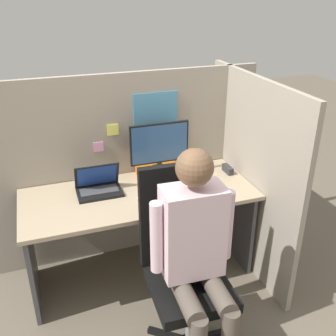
{
  "coord_description": "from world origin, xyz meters",
  "views": [
    {
      "loc": [
        -0.61,
        -2.06,
        2.1
      ],
      "look_at": [
        0.16,
        0.17,
        0.97
      ],
      "focal_mm": 42.0,
      "sensor_mm": 36.0,
      "label": 1
    }
  ],
  "objects": [
    {
      "name": "cubicle_panel_right",
      "position": [
        0.86,
        0.27,
        0.76
      ],
      "size": [
        0.04,
        1.32,
        1.51
      ],
      "color": "gray",
      "rests_on": "ground"
    },
    {
      "name": "person",
      "position": [
        0.1,
        -0.47,
        0.78
      ],
      "size": [
        0.48,
        0.47,
        1.35
      ],
      "color": "brown",
      "rests_on": "ground"
    },
    {
      "name": "stapler",
      "position": [
        0.75,
        0.43,
        0.75
      ],
      "size": [
        0.04,
        0.13,
        0.05
      ],
      "color": "#2D2D33",
      "rests_on": "desk"
    },
    {
      "name": "office_chair",
      "position": [
        0.1,
        -0.29,
        0.58
      ],
      "size": [
        0.52,
        0.57,
        1.15
      ],
      "color": "black",
      "rests_on": "ground"
    },
    {
      "name": "laptop",
      "position": [
        -0.27,
        0.44,
        0.77
      ],
      "size": [
        0.32,
        0.22,
        0.21
      ],
      "color": "black",
      "rests_on": "desk"
    },
    {
      "name": "coffee_mug",
      "position": [
        0.5,
        0.5,
        0.78
      ],
      "size": [
        0.09,
        0.09,
        0.1
      ],
      "color": "white",
      "rests_on": "desk"
    },
    {
      "name": "desk",
      "position": [
        0.0,
        0.34,
        0.56
      ],
      "size": [
        1.66,
        0.69,
        0.72
      ],
      "color": "tan",
      "rests_on": "ground"
    },
    {
      "name": "mouse",
      "position": [
        -0.01,
        0.24,
        0.74
      ],
      "size": [
        0.07,
        0.06,
        0.03
      ],
      "color": "silver",
      "rests_on": "desk"
    },
    {
      "name": "cubicle_panel_back",
      "position": [
        0.0,
        0.71,
        0.76
      ],
      "size": [
        2.16,
        0.05,
        1.51
      ],
      "color": "gray",
      "rests_on": "ground"
    },
    {
      "name": "ground_plane",
      "position": [
        0.0,
        0.0,
        0.0
      ],
      "size": [
        12.0,
        12.0,
        0.0
      ],
      "primitive_type": "plane",
      "color": "#665B4C"
    },
    {
      "name": "paper_box",
      "position": [
        0.22,
        0.54,
        0.76
      ],
      "size": [
        0.33,
        0.25,
        0.06
      ],
      "color": "orange",
      "rests_on": "desk"
    },
    {
      "name": "carrot_toy",
      "position": [
        0.22,
        0.08,
        0.75
      ],
      "size": [
        0.04,
        0.16,
        0.04
      ],
      "color": "orange",
      "rests_on": "desk"
    },
    {
      "name": "monitor",
      "position": [
        0.22,
        0.54,
        0.99
      ],
      "size": [
        0.45,
        0.16,
        0.37
      ],
      "color": "black",
      "rests_on": "paper_box"
    }
  ]
}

